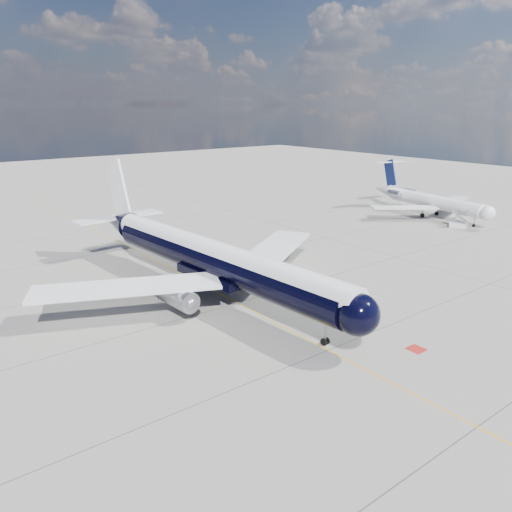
% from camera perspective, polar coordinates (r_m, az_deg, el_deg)
% --- Properties ---
extents(ground, '(320.00, 320.00, 0.00)m').
position_cam_1_polar(ground, '(75.51, -11.07, -0.72)').
color(ground, gray).
rests_on(ground, ground).
extents(taxiway_centerline, '(0.16, 160.00, 0.01)m').
position_cam_1_polar(taxiway_centerline, '(71.27, -9.23, -1.69)').
color(taxiway_centerline, '#E19E0B').
rests_on(taxiway_centerline, ground).
extents(red_marking, '(1.60, 1.60, 0.01)m').
position_cam_1_polar(red_marking, '(51.05, 17.83, -10.09)').
color(red_marking, maroon).
rests_on(red_marking, ground).
extents(main_airliner, '(42.20, 51.48, 14.87)m').
position_cam_1_polar(main_airliner, '(61.02, -5.40, -0.19)').
color(main_airliner, black).
rests_on(main_airliner, ground).
extents(regional_jet, '(27.36, 31.73, 10.77)m').
position_cam_1_polar(regional_jet, '(111.07, 18.96, 6.12)').
color(regional_jet, white).
rests_on(regional_jet, ground).
extents(boarding_stair, '(3.46, 3.77, 3.36)m').
position_cam_1_polar(boarding_stair, '(102.85, 22.13, 3.40)').
color(boarding_stair, white).
rests_on(boarding_stair, ground).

